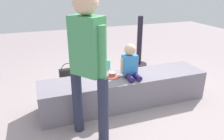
{
  "coord_description": "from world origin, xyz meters",
  "views": [
    {
      "loc": [
        -1.16,
        -2.66,
        1.7
      ],
      "look_at": [
        -0.3,
        -0.28,
        0.69
      ],
      "focal_mm": 34.85,
      "sensor_mm": 36.0,
      "label": 1
    }
  ],
  "objects_px": {
    "child_seated": "(130,63)",
    "gift_bag": "(104,66)",
    "party_cup_red": "(49,89)",
    "handbag_brown_canvas": "(130,67)",
    "cake_plate": "(112,75)",
    "cake_box_white": "(67,92)",
    "water_bottle_near_gift": "(109,76)",
    "handbag_black_leather": "(68,75)",
    "adult_standing": "(88,56)"
  },
  "relations": [
    {
      "from": "party_cup_red",
      "to": "handbag_brown_canvas",
      "type": "relative_size",
      "value": 0.28
    },
    {
      "from": "party_cup_red",
      "to": "cake_box_white",
      "type": "relative_size",
      "value": 0.32
    },
    {
      "from": "cake_plate",
      "to": "water_bottle_near_gift",
      "type": "height_order",
      "value": "cake_plate"
    },
    {
      "from": "gift_bag",
      "to": "handbag_black_leather",
      "type": "bearing_deg",
      "value": -168.73
    },
    {
      "from": "cake_plate",
      "to": "cake_box_white",
      "type": "bearing_deg",
      "value": 143.61
    },
    {
      "from": "cake_plate",
      "to": "cake_box_white",
      "type": "xyz_separation_m",
      "value": [
        -0.61,
        0.45,
        -0.39
      ]
    },
    {
      "from": "child_seated",
      "to": "cake_box_white",
      "type": "distance_m",
      "value": 1.16
    },
    {
      "from": "cake_plate",
      "to": "water_bottle_near_gift",
      "type": "xyz_separation_m",
      "value": [
        0.23,
        0.79,
        -0.36
      ]
    },
    {
      "from": "child_seated",
      "to": "cake_box_white",
      "type": "height_order",
      "value": "child_seated"
    },
    {
      "from": "gift_bag",
      "to": "handbag_brown_canvas",
      "type": "distance_m",
      "value": 0.51
    },
    {
      "from": "handbag_brown_canvas",
      "to": "cake_plate",
      "type": "bearing_deg",
      "value": -126.29
    },
    {
      "from": "gift_bag",
      "to": "water_bottle_near_gift",
      "type": "xyz_separation_m",
      "value": [
        -0.03,
        -0.39,
        -0.04
      ]
    },
    {
      "from": "gift_bag",
      "to": "handbag_black_leather",
      "type": "distance_m",
      "value": 0.77
    },
    {
      "from": "party_cup_red",
      "to": "cake_box_white",
      "type": "height_order",
      "value": "cake_box_white"
    },
    {
      "from": "child_seated",
      "to": "gift_bag",
      "type": "xyz_separation_m",
      "value": [
        0.02,
        1.27,
        -0.51
      ]
    },
    {
      "from": "cake_box_white",
      "to": "handbag_brown_canvas",
      "type": "xyz_separation_m",
      "value": [
        1.34,
        0.54,
        0.06
      ]
    },
    {
      "from": "handbag_black_leather",
      "to": "handbag_brown_canvas",
      "type": "height_order",
      "value": "handbag_brown_canvas"
    },
    {
      "from": "cake_plate",
      "to": "handbag_black_leather",
      "type": "distance_m",
      "value": 1.19
    },
    {
      "from": "party_cup_red",
      "to": "water_bottle_near_gift",
      "type": "bearing_deg",
      "value": 3.8
    },
    {
      "from": "gift_bag",
      "to": "water_bottle_near_gift",
      "type": "relative_size",
      "value": 1.5
    },
    {
      "from": "water_bottle_near_gift",
      "to": "handbag_brown_canvas",
      "type": "distance_m",
      "value": 0.54
    },
    {
      "from": "gift_bag",
      "to": "water_bottle_near_gift",
      "type": "height_order",
      "value": "gift_bag"
    },
    {
      "from": "party_cup_red",
      "to": "child_seated",
      "type": "bearing_deg",
      "value": -35.69
    },
    {
      "from": "adult_standing",
      "to": "water_bottle_near_gift",
      "type": "relative_size",
      "value": 7.91
    },
    {
      "from": "cake_plate",
      "to": "cake_box_white",
      "type": "height_order",
      "value": "cake_plate"
    },
    {
      "from": "cake_plate",
      "to": "handbag_black_leather",
      "type": "height_order",
      "value": "cake_plate"
    },
    {
      "from": "child_seated",
      "to": "water_bottle_near_gift",
      "type": "height_order",
      "value": "child_seated"
    },
    {
      "from": "gift_bag",
      "to": "party_cup_red",
      "type": "height_order",
      "value": "gift_bag"
    },
    {
      "from": "handbag_black_leather",
      "to": "child_seated",
      "type": "bearing_deg",
      "value": -56.6
    },
    {
      "from": "child_seated",
      "to": "adult_standing",
      "type": "height_order",
      "value": "adult_standing"
    },
    {
      "from": "child_seated",
      "to": "cake_plate",
      "type": "height_order",
      "value": "child_seated"
    },
    {
      "from": "party_cup_red",
      "to": "cake_box_white",
      "type": "distance_m",
      "value": 0.37
    },
    {
      "from": "water_bottle_near_gift",
      "to": "handbag_black_leather",
      "type": "xyz_separation_m",
      "value": [
        -0.73,
        0.24,
        0.03
      ]
    },
    {
      "from": "cake_box_white",
      "to": "handbag_black_leather",
      "type": "distance_m",
      "value": 0.59
    },
    {
      "from": "adult_standing",
      "to": "handbag_brown_canvas",
      "type": "height_order",
      "value": "adult_standing"
    },
    {
      "from": "adult_standing",
      "to": "cake_plate",
      "type": "relative_size",
      "value": 7.4
    },
    {
      "from": "adult_standing",
      "to": "gift_bag",
      "type": "relative_size",
      "value": 5.29
    },
    {
      "from": "gift_bag",
      "to": "party_cup_red",
      "type": "distance_m",
      "value": 1.23
    },
    {
      "from": "adult_standing",
      "to": "water_bottle_near_gift",
      "type": "height_order",
      "value": "adult_standing"
    },
    {
      "from": "water_bottle_near_gift",
      "to": "gift_bag",
      "type": "bearing_deg",
      "value": 85.89
    },
    {
      "from": "child_seated",
      "to": "gift_bag",
      "type": "distance_m",
      "value": 1.37
    },
    {
      "from": "adult_standing",
      "to": "gift_bag",
      "type": "height_order",
      "value": "adult_standing"
    },
    {
      "from": "child_seated",
      "to": "gift_bag",
      "type": "bearing_deg",
      "value": 89.22
    },
    {
      "from": "handbag_brown_canvas",
      "to": "gift_bag",
      "type": "bearing_deg",
      "value": 158.47
    },
    {
      "from": "cake_plate",
      "to": "handbag_brown_canvas",
      "type": "relative_size",
      "value": 0.6
    },
    {
      "from": "cake_box_white",
      "to": "handbag_brown_canvas",
      "type": "distance_m",
      "value": 1.45
    },
    {
      "from": "gift_bag",
      "to": "handbag_brown_canvas",
      "type": "height_order",
      "value": "handbag_brown_canvas"
    },
    {
      "from": "adult_standing",
      "to": "cake_box_white",
      "type": "bearing_deg",
      "value": 96.22
    },
    {
      "from": "water_bottle_near_gift",
      "to": "cake_plate",
      "type": "bearing_deg",
      "value": -106.22
    },
    {
      "from": "adult_standing",
      "to": "gift_bag",
      "type": "bearing_deg",
      "value": 67.3
    }
  ]
}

